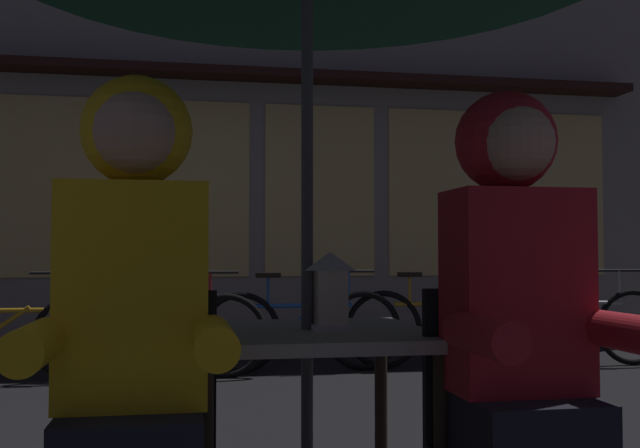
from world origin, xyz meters
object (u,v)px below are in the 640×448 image
at_px(lantern, 330,289).
at_px(chair_right, 512,436).
at_px(person_right_hooded, 520,300).
at_px(bicycle_furthest, 576,326).
at_px(bicycle_third, 159,334).
at_px(bicycle_second, 5,337).
at_px(bicycle_fourth, 302,330).
at_px(person_left_hooded, 133,305).
at_px(cafe_table, 307,363).
at_px(bicycle_fifth, 443,327).

height_order(lantern, chair_right, lantern).
bearing_deg(person_right_hooded, bicycle_furthest, 59.26).
relative_size(person_right_hooded, bicycle_third, 0.84).
height_order(bicycle_second, bicycle_fourth, same).
relative_size(chair_right, person_left_hooded, 0.62).
bearing_deg(bicycle_fourth, bicycle_second, -176.28).
xyz_separation_m(cafe_table, person_left_hooded, (-0.48, -0.43, 0.21)).
height_order(bicycle_fourth, bicycle_furthest, same).
xyz_separation_m(chair_right, bicycle_third, (-1.03, 4.12, -0.14)).
bearing_deg(bicycle_second, bicycle_furthest, 0.60).
xyz_separation_m(cafe_table, person_right_hooded, (0.48, -0.43, 0.21)).
relative_size(bicycle_third, bicycle_fourth, 1.00).
relative_size(cafe_table, person_left_hooded, 0.53).
distance_m(person_right_hooded, bicycle_second, 4.72).
distance_m(lantern, bicycle_fifth, 4.32).
distance_m(lantern, bicycle_second, 4.19).
bearing_deg(bicycle_second, person_left_hooded, -73.98).
distance_m(cafe_table, bicycle_third, 3.80).
bearing_deg(bicycle_second, chair_right, -62.32).
distance_m(cafe_table, bicycle_furthest, 4.84).
bearing_deg(bicycle_furthest, bicycle_fourth, 177.61).
height_order(person_left_hooded, bicycle_fifth, person_left_hooded).
bearing_deg(bicycle_fourth, lantern, -97.78).
bearing_deg(bicycle_second, lantern, -65.26).
distance_m(chair_right, bicycle_fifth, 4.45).
height_order(chair_right, bicycle_third, chair_right).
bearing_deg(bicycle_fourth, chair_right, -91.62).
distance_m(cafe_table, bicycle_second, 4.11).
bearing_deg(bicycle_fifth, bicycle_second, -177.73).
distance_m(bicycle_third, bicycle_furthest, 3.53).
height_order(person_left_hooded, bicycle_third, person_left_hooded).
bearing_deg(person_left_hooded, bicycle_third, 90.91).
height_order(lantern, person_right_hooded, person_right_hooded).
height_order(person_left_hooded, bicycle_second, person_left_hooded).
distance_m(bicycle_second, bicycle_third, 1.13).
xyz_separation_m(bicycle_second, bicycle_fourth, (2.28, 0.15, 0.00)).
distance_m(person_right_hooded, bicycle_third, 4.33).
distance_m(chair_right, bicycle_second, 4.64).
xyz_separation_m(cafe_table, bicycle_furthest, (2.99, 3.79, -0.29)).
xyz_separation_m(lantern, person_right_hooded, (0.42, -0.39, -0.01)).
relative_size(bicycle_fifth, bicycle_furthest, 1.00).
distance_m(bicycle_third, bicycle_fourth, 1.15).
height_order(chair_right, bicycle_fifth, chair_right).
distance_m(lantern, bicycle_third, 3.87).
height_order(person_right_hooded, bicycle_third, person_right_hooded).
height_order(bicycle_third, bicycle_furthest, same).
bearing_deg(person_right_hooded, cafe_table, 138.43).
xyz_separation_m(chair_right, person_left_hooded, (-0.96, -0.06, 0.36)).
height_order(cafe_table, chair_right, chair_right).
relative_size(person_left_hooded, bicycle_furthest, 0.83).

